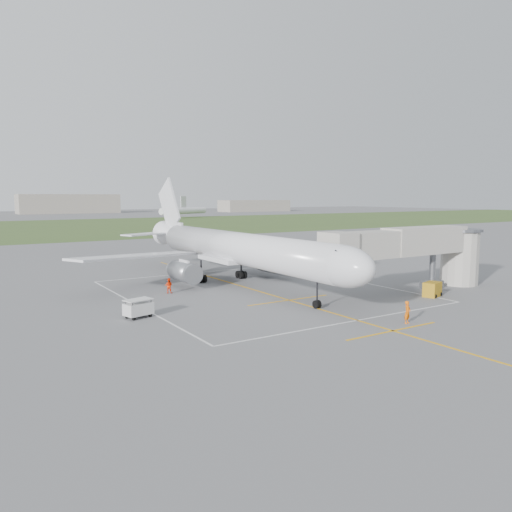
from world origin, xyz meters
TOP-DOWN VIEW (x-y plane):
  - ground at (0.00, 0.00)m, footprint 700.00×700.00m
  - grass_strip at (0.00, 130.00)m, footprint 700.00×120.00m
  - apron_markings at (0.00, -5.82)m, footprint 28.20×60.00m
  - airliner at (-0.00, 0.75)m, footprint 38.93×46.75m
  - jet_bridge at (15.72, -13.50)m, footprint 23.40×5.00m
  - gpu_unit at (14.03, -16.69)m, footprint 2.38×1.95m
  - baggage_cart at (-15.63, -8.91)m, footprint 2.66×1.98m
  - ramp_worker_nose at (2.80, -22.99)m, footprint 0.79×0.61m
  - ramp_worker_wing at (-8.99, 0.20)m, footprint 1.03×0.98m
  - distant_aircraft at (-5.12, 163.89)m, footprint 176.83×53.70m

SIDE VIEW (x-z plane):
  - ground at x=0.00m, z-range 0.00..0.00m
  - apron_markings at x=0.00m, z-range 0.00..0.01m
  - grass_strip at x=0.00m, z-range 0.00..0.02m
  - gpu_unit at x=14.03m, z-range -0.01..1.55m
  - ramp_worker_wing at x=-8.99m, z-range 0.00..1.67m
  - baggage_cart at x=-15.63m, z-range 0.02..1.67m
  - ramp_worker_nose at x=2.80m, z-range 0.00..1.91m
  - distant_aircraft at x=-5.12m, z-range -0.84..8.01m
  - airliner at x=0.00m, z-range -2.37..11.15m
  - jet_bridge at x=15.72m, z-range 1.14..8.34m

